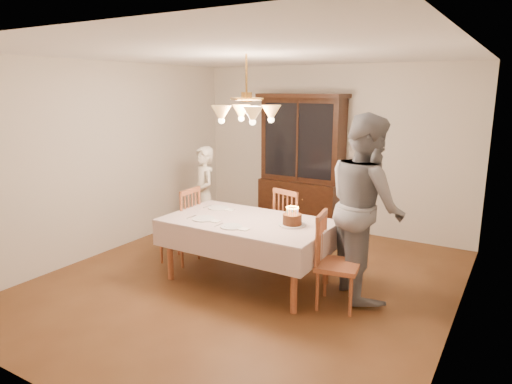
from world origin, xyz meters
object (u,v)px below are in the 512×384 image
Objects in this scene: chair_far_side at (294,230)px; birthday_cake at (292,220)px; dining_table at (247,226)px; china_hutch at (302,165)px; elderly_woman at (204,196)px.

birthday_cake is at bearing -65.35° from chair_far_side.
chair_far_side is at bearing 77.34° from dining_table.
birthday_cake is (0.54, 0.08, 0.14)m from dining_table.
china_hutch reaches higher than birthday_cake.
elderly_woman is (-1.27, 0.85, 0.03)m from dining_table.
chair_far_side is (0.57, -1.41, -0.60)m from china_hutch.
birthday_cake reaches higher than dining_table.
birthday_cake is (1.81, -0.78, 0.10)m from elderly_woman.
chair_far_side is 0.70× the size of elderly_woman.
dining_table is at bearing 0.33° from elderly_woman.
elderly_woman is at bearing 179.69° from chair_far_side.
china_hutch is at bearing 91.85° from elderly_woman.
dining_table is 0.88× the size of china_hutch.
china_hutch is at bearing 111.98° from chair_far_side.
elderly_woman is at bearing -122.36° from china_hutch.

